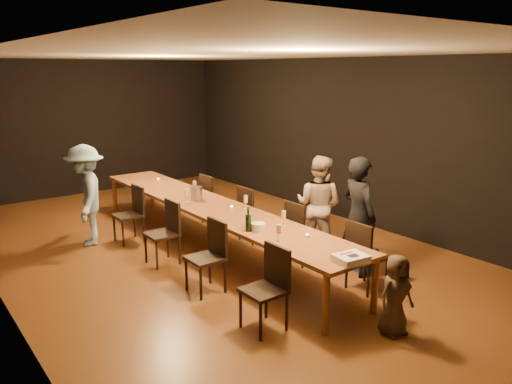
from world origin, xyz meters
TOP-DOWN VIEW (x-y plane):
  - ground at (0.00, 0.00)m, footprint 10.00×10.00m
  - room_shell at (0.00, 0.00)m, footprint 6.04×10.04m
  - table at (0.00, 0.00)m, footprint 0.90×6.00m
  - chair_right_0 at (0.85, -2.40)m, footprint 0.42×0.42m
  - chair_right_1 at (0.85, -1.20)m, footprint 0.42×0.42m
  - chair_right_2 at (0.85, 0.00)m, footprint 0.42×0.42m
  - chair_right_3 at (0.85, 1.20)m, footprint 0.42×0.42m
  - chair_left_0 at (-0.85, -2.40)m, footprint 0.42×0.42m
  - chair_left_1 at (-0.85, -1.20)m, footprint 0.42×0.42m
  - chair_left_2 at (-0.85, 0.00)m, footprint 0.42×0.42m
  - chair_left_3 at (-0.85, 1.20)m, footprint 0.42×0.42m
  - woman_birthday at (1.15, -1.96)m, footprint 0.48×0.66m
  - woman_tan at (1.30, -1.03)m, footprint 0.82×0.91m
  - man_blue at (-1.41, 1.51)m, footprint 0.94×1.20m
  - child at (0.21, -3.33)m, footprint 0.47×0.34m
  - gift_bag_red at (1.40, -2.51)m, footprint 0.22×0.14m
  - gift_bag_blue at (1.29, -2.03)m, footprint 0.28×0.19m
  - birthday_cake at (-0.04, -2.90)m, footprint 0.38×0.32m
  - plate_stack at (-0.18, -1.44)m, footprint 0.22×0.22m
  - champagne_bottle at (-0.29, -1.37)m, footprint 0.10×0.10m
  - ice_bucket at (-0.01, 0.42)m, footprint 0.24×0.24m
  - wineglass_0 at (-0.22, -1.90)m, footprint 0.06×0.06m
  - wineglass_1 at (0.21, -1.48)m, footprint 0.06×0.06m
  - wineglass_2 at (-0.21, -1.25)m, footprint 0.06×0.06m
  - wineglass_3 at (0.31, -0.49)m, footprint 0.06×0.06m
  - wineglass_4 at (-0.21, 0.38)m, footprint 0.06×0.06m
  - wineglass_5 at (0.20, 0.82)m, footprint 0.06×0.06m
  - tealight_near at (0.15, -2.01)m, footprint 0.05×0.05m
  - tealight_mid at (0.15, -0.35)m, footprint 0.05×0.05m
  - tealight_far at (0.15, 2.09)m, footprint 0.05×0.05m

SIDE VIEW (x-z plane):
  - ground at x=0.00m, z-range 0.00..0.00m
  - gift_bag_red at x=1.40m, z-range 0.00..0.24m
  - gift_bag_blue at x=1.29m, z-range 0.00..0.34m
  - child at x=0.21m, z-range 0.00..0.90m
  - chair_right_0 at x=0.85m, z-range 0.00..0.93m
  - chair_right_1 at x=0.85m, z-range 0.00..0.93m
  - chair_right_2 at x=0.85m, z-range 0.00..0.93m
  - chair_right_3 at x=0.85m, z-range 0.00..0.93m
  - chair_left_0 at x=-0.85m, z-range 0.00..0.93m
  - chair_left_1 at x=-0.85m, z-range 0.00..0.93m
  - chair_left_2 at x=-0.85m, z-range 0.00..0.93m
  - chair_left_3 at x=-0.85m, z-range 0.00..0.93m
  - table at x=0.00m, z-range 0.33..1.08m
  - woman_tan at x=1.30m, z-range 0.00..1.53m
  - tealight_near at x=0.15m, z-range 0.75..0.78m
  - tealight_mid at x=0.15m, z-range 0.75..0.78m
  - tealight_far at x=0.15m, z-range 0.75..0.78m
  - birthday_cake at x=-0.04m, z-range 0.75..0.83m
  - plate_stack at x=-0.18m, z-range 0.75..0.85m
  - man_blue at x=-1.41m, z-range 0.00..1.64m
  - woman_birthday at x=1.15m, z-range 0.00..1.66m
  - wineglass_0 at x=-0.22m, z-range 0.75..0.96m
  - wineglass_1 at x=0.21m, z-range 0.75..0.96m
  - wineglass_2 at x=-0.21m, z-range 0.75..0.96m
  - wineglass_3 at x=0.31m, z-range 0.75..0.96m
  - wineglass_4 at x=-0.21m, z-range 0.75..0.96m
  - wineglass_5 at x=0.20m, z-range 0.75..0.96m
  - ice_bucket at x=-0.01m, z-range 0.75..0.96m
  - champagne_bottle at x=-0.29m, z-range 0.75..1.07m
  - room_shell at x=0.00m, z-range 0.57..3.59m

